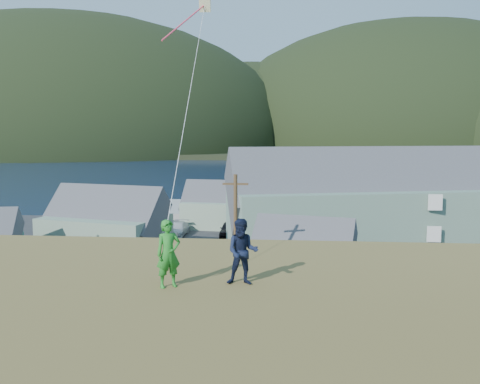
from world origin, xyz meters
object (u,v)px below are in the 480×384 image
at_px(shed_palegreen_far, 226,206).
at_px(kite_flyer_navy, 242,252).
at_px(lodge, 400,200).
at_px(shed_white, 303,253).
at_px(kite_flyer_green, 168,254).
at_px(shed_palegreen_near, 105,225).
at_px(wharf, 220,210).

relative_size(shed_palegreen_far, kite_flyer_navy, 6.23).
bearing_deg(kite_flyer_navy, lodge, 72.35).
relative_size(shed_white, kite_flyer_green, 4.92).
xyz_separation_m(kite_flyer_green, kite_flyer_navy, (1.80, 0.40, -0.01)).
distance_m(shed_palegreen_near, kite_flyer_navy, 35.47).
height_order(kite_flyer_green, kite_flyer_navy, kite_flyer_green).
bearing_deg(shed_palegreen_far, wharf, 107.71).
bearing_deg(kite_flyer_green, shed_palegreen_far, 63.90).
bearing_deg(shed_palegreen_near, wharf, 89.62).
height_order(shed_palegreen_near, kite_flyer_navy, kite_flyer_navy).
bearing_deg(wharf, shed_white, -72.63).
distance_m(shed_white, kite_flyer_navy, 25.97).
xyz_separation_m(shed_palegreen_near, kite_flyer_navy, (14.78, -31.82, 5.19)).
xyz_separation_m(wharf, kite_flyer_navy, (8.03, -58.12, 7.59)).
height_order(wharf, shed_palegreen_far, shed_palegreen_far).
distance_m(lodge, shed_white, 16.73).
bearing_deg(shed_palegreen_near, shed_white, -7.17).
bearing_deg(shed_palegreen_far, kite_flyer_navy, -75.98).
bearing_deg(shed_white, kite_flyer_green, -84.56).
relative_size(lodge, shed_palegreen_near, 2.92).
bearing_deg(kite_flyer_green, shed_palegreen_near, 80.91).
bearing_deg(lodge, shed_palegreen_far, 140.79).
distance_m(wharf, lodge, 28.07).
bearing_deg(shed_white, lodge, 69.02).
distance_m(lodge, kite_flyer_green, 41.60).
relative_size(lodge, kite_flyer_navy, 20.39).
bearing_deg(kite_flyer_green, kite_flyer_navy, -18.50).
height_order(shed_white, shed_palegreen_far, shed_palegreen_far).
height_order(shed_palegreen_near, shed_palegreen_far, shed_palegreen_near).
bearing_deg(kite_flyer_navy, kite_flyer_green, -168.08).
height_order(shed_white, kite_flyer_green, kite_flyer_green).
bearing_deg(shed_white, wharf, 121.81).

